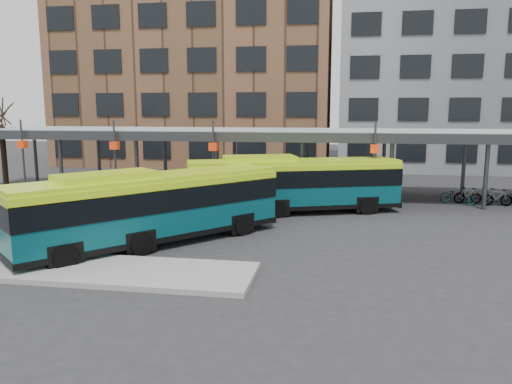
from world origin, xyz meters
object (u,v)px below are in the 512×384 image
tree (4,154)px  bus_rear (293,183)px  bus_front (151,206)px  pedestrian (13,234)px

tree → bus_rear: bearing=-11.7°
tree → bus_rear: (19.75, -4.09, -0.84)m
tree → bus_rear: size_ratio=0.50×
tree → bus_front: size_ratio=0.56×
bus_rear → pedestrian: size_ratio=6.24×
bus_front → pedestrian: bearing=171.7°
bus_front → pedestrian: size_ratio=5.55×
tree → bus_rear: 20.19m
bus_rear → pedestrian: 13.77m
pedestrian → bus_rear: bearing=-32.8°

